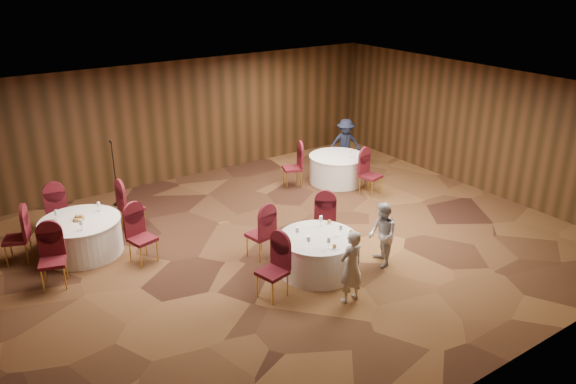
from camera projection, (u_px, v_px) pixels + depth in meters
ground at (286, 245)px, 11.88m from camera, size 12.00×12.00×0.00m
room_shell at (285, 157)px, 11.14m from camera, size 12.00×12.00×12.00m
table_main at (318, 254)px, 10.74m from camera, size 1.52×1.52×0.74m
table_left at (82, 236)px, 11.43m from camera, size 1.61×1.61×0.74m
table_right at (337, 169)px, 15.17m from camera, size 1.53×1.53×0.74m
chairs_main at (287, 240)px, 11.02m from camera, size 2.84×1.99×1.00m
chairs_left at (81, 230)px, 11.43m from camera, size 3.03×3.03×1.00m
chairs_right at (331, 172)px, 14.57m from camera, size 1.95×2.27×1.00m
tabletop_main at (328, 232)px, 10.56m from camera, size 1.10×1.03×0.22m
tabletop_left at (79, 217)px, 11.26m from camera, size 0.90×0.82×0.22m
tabletop_right at (350, 152)px, 14.85m from camera, size 0.08×0.08×0.22m
mic_stand at (116, 186)px, 13.69m from camera, size 0.24×0.24×1.63m
woman_a at (351, 267)px, 9.68m from camera, size 0.51×0.35×1.36m
woman_b at (382, 235)px, 10.88m from camera, size 0.72×0.79×1.30m
man_c at (345, 143)px, 16.13m from camera, size 1.06×0.96×1.43m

